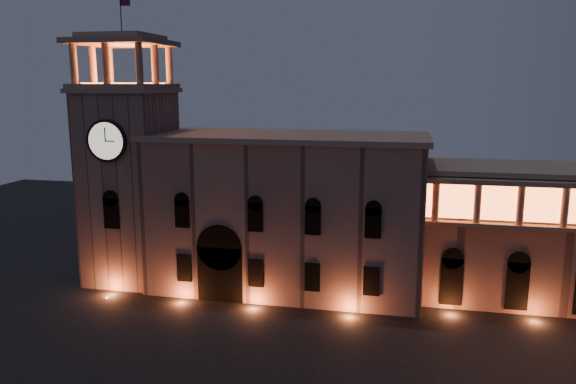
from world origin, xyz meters
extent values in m
cube|color=#8D695C|center=(-2.00, 22.00, 8.50)|extent=(30.00, 12.00, 17.00)
cube|color=gray|center=(-2.00, 22.00, 17.30)|extent=(30.80, 12.80, 0.60)
cube|color=black|center=(-8.00, 16.60, 3.00)|extent=(5.00, 1.40, 6.00)
cylinder|color=black|center=(-8.00, 16.60, 6.00)|extent=(5.00, 1.40, 5.00)
cube|color=orange|center=(-8.00, 16.40, 2.80)|extent=(4.20, 0.20, 5.00)
cube|color=#8D695C|center=(-20.50, 21.00, 11.00)|extent=(9.00, 9.00, 22.00)
cube|color=gray|center=(-20.50, 21.00, 22.25)|extent=(9.80, 9.80, 0.50)
cylinder|color=black|center=(-20.50, 16.32, 17.00)|extent=(4.60, 0.35, 4.60)
cylinder|color=beige|center=(-20.50, 16.18, 17.00)|extent=(4.00, 0.12, 4.00)
cube|color=gray|center=(-20.50, 21.00, 22.75)|extent=(9.40, 9.40, 0.50)
cube|color=orange|center=(-20.50, 21.00, 23.05)|extent=(6.80, 6.80, 0.15)
cylinder|color=gray|center=(-24.30, 17.20, 25.10)|extent=(0.76, 0.76, 4.20)
cylinder|color=gray|center=(-20.50, 17.20, 25.10)|extent=(0.76, 0.76, 4.20)
cylinder|color=gray|center=(-16.70, 17.20, 25.10)|extent=(0.76, 0.76, 4.20)
cylinder|color=gray|center=(-24.30, 24.80, 25.10)|extent=(0.76, 0.76, 4.20)
cylinder|color=gray|center=(-20.50, 24.80, 25.10)|extent=(0.76, 0.76, 4.20)
cylinder|color=gray|center=(-16.70, 24.80, 25.10)|extent=(0.76, 0.76, 4.20)
cylinder|color=gray|center=(-24.30, 21.00, 25.10)|extent=(0.76, 0.76, 4.20)
cylinder|color=gray|center=(-16.70, 21.00, 25.10)|extent=(0.76, 0.76, 4.20)
cube|color=gray|center=(-20.50, 21.00, 27.50)|extent=(9.80, 9.80, 0.60)
cube|color=gray|center=(-20.50, 21.00, 28.10)|extent=(7.50, 7.50, 0.60)
cylinder|color=black|center=(-20.50, 21.00, 30.40)|extent=(0.10, 0.10, 4.00)
plane|color=#531727|center=(-19.90, 21.00, 31.80)|extent=(1.20, 0.00, 1.20)
cylinder|color=gray|center=(14.00, 18.50, 11.50)|extent=(0.70, 0.70, 4.00)
cylinder|color=gray|center=(18.00, 18.50, 11.50)|extent=(0.70, 0.70, 4.00)
cylinder|color=gray|center=(22.00, 18.50, 11.50)|extent=(0.70, 0.70, 4.00)
cylinder|color=gray|center=(26.00, 18.50, 11.50)|extent=(0.70, 0.70, 4.00)
camera|label=1|loc=(10.93, -38.20, 23.10)|focal=35.00mm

